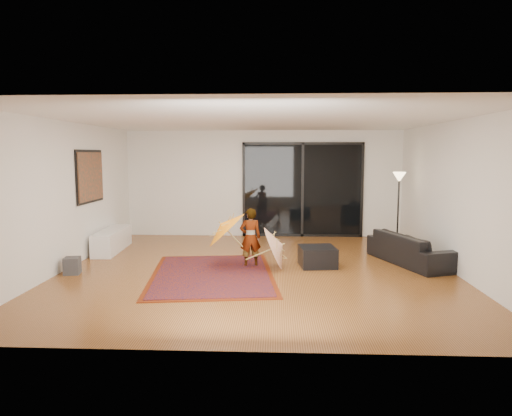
# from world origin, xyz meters

# --- Properties ---
(floor) EXTENTS (7.00, 7.00, 0.00)m
(floor) POSITION_xyz_m (0.00, 0.00, 0.00)
(floor) COLOR #935628
(floor) RESTS_ON ground
(ceiling) EXTENTS (7.00, 7.00, 0.00)m
(ceiling) POSITION_xyz_m (0.00, 0.00, 2.70)
(ceiling) COLOR white
(ceiling) RESTS_ON wall_back
(wall_back) EXTENTS (7.00, 0.00, 7.00)m
(wall_back) POSITION_xyz_m (0.00, 3.50, 1.35)
(wall_back) COLOR silver
(wall_back) RESTS_ON floor
(wall_front) EXTENTS (7.00, 0.00, 7.00)m
(wall_front) POSITION_xyz_m (0.00, -3.50, 1.35)
(wall_front) COLOR silver
(wall_front) RESTS_ON floor
(wall_left) EXTENTS (0.00, 7.00, 7.00)m
(wall_left) POSITION_xyz_m (-3.50, 0.00, 1.35)
(wall_left) COLOR silver
(wall_left) RESTS_ON floor
(wall_right) EXTENTS (0.00, 7.00, 7.00)m
(wall_right) POSITION_xyz_m (3.50, 0.00, 1.35)
(wall_right) COLOR silver
(wall_right) RESTS_ON floor
(sliding_door) EXTENTS (3.06, 0.07, 2.40)m
(sliding_door) POSITION_xyz_m (1.00, 3.47, 1.20)
(sliding_door) COLOR black
(sliding_door) RESTS_ON wall_back
(painting) EXTENTS (0.04, 1.28, 1.08)m
(painting) POSITION_xyz_m (-3.46, 1.00, 1.65)
(painting) COLOR black
(painting) RESTS_ON wall_left
(media_console) EXTENTS (0.52, 1.70, 0.46)m
(media_console) POSITION_xyz_m (-3.25, 1.51, 0.23)
(media_console) COLOR white
(media_console) RESTS_ON floor
(speaker) EXTENTS (0.30, 0.30, 0.30)m
(speaker) POSITION_xyz_m (-3.25, -0.46, 0.15)
(speaker) COLOR #424244
(speaker) RESTS_ON floor
(persian_rug) EXTENTS (2.44, 3.17, 0.02)m
(persian_rug) POSITION_xyz_m (-0.78, -0.40, 0.01)
(persian_rug) COLOR #581C07
(persian_rug) RESTS_ON floor
(sofa) EXTENTS (1.40, 2.14, 0.58)m
(sofa) POSITION_xyz_m (2.95, 0.62, 0.29)
(sofa) COLOR black
(sofa) RESTS_ON floor
(ottoman) EXTENTS (0.72, 0.72, 0.37)m
(ottoman) POSITION_xyz_m (1.12, 0.31, 0.19)
(ottoman) COLOR black
(ottoman) RESTS_ON floor
(floor_lamp) EXTENTS (0.29, 0.29, 1.70)m
(floor_lamp) POSITION_xyz_m (3.10, 2.25, 1.34)
(floor_lamp) COLOR black
(floor_lamp) RESTS_ON floor
(child) EXTENTS (0.45, 0.35, 1.10)m
(child) POSITION_xyz_m (-0.14, 0.24, 0.55)
(child) COLOR #999999
(child) RESTS_ON floor
(parasol_orange) EXTENTS (0.76, 0.88, 0.89)m
(parasol_orange) POSITION_xyz_m (-0.69, 0.19, 0.73)
(parasol_orange) COLOR orange
(parasol_orange) RESTS_ON child
(parasol_white) EXTENTS (0.51, 0.83, 0.91)m
(parasol_white) POSITION_xyz_m (0.46, 0.09, 0.50)
(parasol_white) COLOR silver
(parasol_white) RESTS_ON floor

